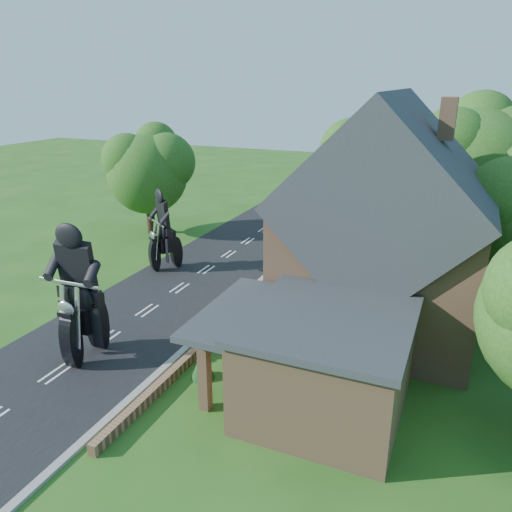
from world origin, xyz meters
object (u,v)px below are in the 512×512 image
at_px(garden_wall, 244,306).
at_px(motorcycle_lead, 86,339).
at_px(motorcycle_follow, 166,257).
at_px(house, 384,234).
at_px(annex, 324,359).

height_order(garden_wall, motorcycle_lead, motorcycle_lead).
relative_size(motorcycle_lead, motorcycle_follow, 1.18).
bearing_deg(house, garden_wall, -170.83).
bearing_deg(motorcycle_lead, house, -145.55).
distance_m(house, motorcycle_lead, 13.14).
relative_size(garden_wall, house, 2.15).
bearing_deg(motorcycle_follow, annex, 178.53).
xyz_separation_m(garden_wall, annex, (5.57, -5.80, 1.57)).
xyz_separation_m(house, annex, (-0.62, -6.80, -2.58)).
relative_size(garden_wall, motorcycle_lead, 12.03).
distance_m(garden_wall, motorcycle_follow, 7.31).
xyz_separation_m(annex, motorcycle_lead, (-9.55, -0.76, -0.92)).
distance_m(garden_wall, house, 7.52).
bearing_deg(motorcycle_lead, annex, -177.64).
distance_m(house, annex, 7.30).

